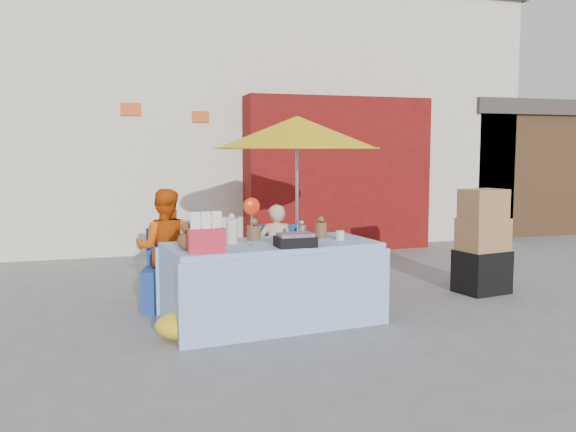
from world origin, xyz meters
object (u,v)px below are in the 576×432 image
object	(u,v)px
market_table	(271,282)
umbrella	(297,133)
vendor_orange	(164,248)
chair_left	(167,286)
box_stack	(482,245)
chair_right	(280,279)
vendor_beige	(276,252)

from	to	relation	value
market_table	umbrella	bearing A→B (deg)	54.34
vendor_orange	umbrella	world-z (taller)	umbrella
chair_left	umbrella	bearing A→B (deg)	23.71
umbrella	box_stack	bearing A→B (deg)	-15.25
market_table	chair_left	distance (m)	1.25
chair_left	vendor_orange	world-z (taller)	vendor_orange
chair_right	umbrella	bearing A→B (deg)	57.13
market_table	chair_right	distance (m)	0.90
market_table	vendor_beige	world-z (taller)	market_table
market_table	chair_right	world-z (taller)	market_table
market_table	chair_left	xyz separation A→B (m)	(-0.93, 0.82, -0.15)
vendor_beige	market_table	bearing A→B (deg)	84.94
vendor_orange	vendor_beige	distance (m)	1.25
market_table	box_stack	size ratio (longest dim) A/B	1.75
umbrella	box_stack	distance (m)	2.57
vendor_beige	box_stack	distance (m)	2.47
chair_left	chair_right	xyz separation A→B (m)	(1.25, 0.00, 0.00)
vendor_orange	box_stack	size ratio (longest dim) A/B	1.04
chair_right	vendor_beige	distance (m)	0.32
chair_left	vendor_orange	distance (m)	0.41
chair_right	box_stack	distance (m)	2.46
market_table	umbrella	xyz separation A→B (m)	(0.62, 1.11, 1.48)
market_table	vendor_orange	bearing A→B (deg)	127.64
market_table	vendor_orange	world-z (taller)	vendor_orange
market_table	vendor_orange	distance (m)	1.36
chair_left	vendor_orange	size ratio (longest dim) A/B	0.66
chair_left	market_table	bearing A→B (deg)	-28.34
vendor_beige	box_stack	world-z (taller)	box_stack
vendor_orange	umbrella	bearing A→B (deg)	-161.19
vendor_orange	box_stack	xyz separation A→B (m)	(3.68, -0.43, -0.07)
vendor_orange	vendor_beige	size ratio (longest dim) A/B	1.18
chair_right	market_table	bearing A→B (deg)	-98.03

